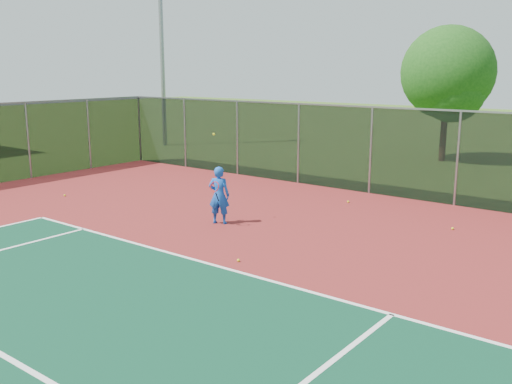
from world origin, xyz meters
TOP-DOWN VIEW (x-y plane):
  - ground at (0.00, 0.00)m, footprint 120.00×120.00m
  - court_apron at (0.00, 2.00)m, footprint 30.00×20.00m
  - fence_back at (0.00, 12.00)m, footprint 30.00×0.06m
  - tennis_player at (-4.48, 5.74)m, footprint 0.70×0.72m
  - practice_ball_1 at (-10.98, 5.11)m, footprint 0.07×0.07m
  - practice_ball_2 at (0.95, 9.11)m, footprint 0.07×0.07m
  - practice_ball_3 at (-2.84, 10.21)m, footprint 0.07×0.07m
  - practice_ball_4 at (-1.97, 3.53)m, footprint 0.07×0.07m
  - floodlight_nw at (-18.27, 16.66)m, footprint 0.90×0.40m
  - tree_back_left at (-3.51, 20.65)m, footprint 4.27×4.27m

SIDE VIEW (x-z plane):
  - ground at x=0.00m, z-range 0.00..0.00m
  - court_apron at x=0.00m, z-range 0.00..0.02m
  - practice_ball_1 at x=-10.98m, z-range 0.02..0.09m
  - practice_ball_2 at x=0.95m, z-range 0.02..0.09m
  - practice_ball_3 at x=-2.84m, z-range 0.02..0.09m
  - practice_ball_4 at x=-1.97m, z-range 0.02..0.09m
  - tennis_player at x=-4.48m, z-range -0.43..2.10m
  - fence_back at x=0.00m, z-range 0.05..3.08m
  - tree_back_left at x=-3.51m, z-range 0.80..7.07m
  - floodlight_nw at x=-18.27m, z-range 0.77..12.18m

